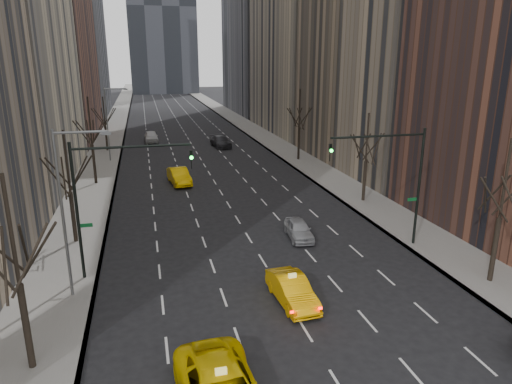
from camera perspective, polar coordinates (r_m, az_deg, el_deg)
sidewalk_left at (r=85.00m, az=-17.48°, el=7.22°), size 4.50×320.00×0.15m
sidewalk_right at (r=86.95m, az=-1.02°, el=8.15°), size 4.50×320.00×0.15m
tree_lw_a at (r=20.53m, az=-27.44°, el=-10.33°), size 3.36×3.50×8.28m
tree_lw_b at (r=33.50m, az=-22.19°, el=-0.02°), size 3.36×3.50×7.82m
tree_lw_c at (r=48.93m, az=-19.77°, el=5.47°), size 3.36×3.50×8.74m
tree_lw_d at (r=66.72m, az=-18.33°, el=7.86°), size 3.36×3.50×7.36m
tree_rw_a at (r=28.72m, az=28.13°, el=-3.04°), size 3.36×3.50×8.28m
tree_rw_b at (r=41.49m, az=13.54°, el=3.73°), size 3.36×3.50×7.82m
tree_rw_c at (r=57.73m, az=5.41°, el=7.89°), size 3.36×3.50×8.74m
traffic_mast_left at (r=26.93m, az=-18.19°, el=0.51°), size 6.69×0.39×8.00m
traffic_mast_right at (r=31.21m, az=17.31°, el=2.69°), size 6.69×0.39×8.00m
streetlight_near at (r=25.20m, az=-22.43°, el=-0.67°), size 2.83×0.22×9.00m
streetlight_far at (r=59.45m, az=-17.83°, el=8.97°), size 2.83×0.22×9.00m
taxi_sedan at (r=24.66m, az=4.53°, el=-12.11°), size 1.85×4.52×1.46m
silver_sedan_ahead at (r=33.00m, az=5.37°, el=-4.66°), size 1.89×4.05×1.34m
far_taxi at (r=47.61m, az=-9.59°, el=1.97°), size 2.36×5.16×1.64m
far_suv_grey at (r=67.30m, az=-4.45°, el=6.31°), size 2.77×5.63×1.58m
far_car_white at (r=72.89m, az=-12.96°, el=6.77°), size 2.08×5.01×1.70m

